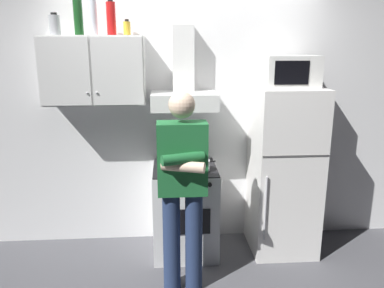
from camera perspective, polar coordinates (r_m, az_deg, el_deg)
ground_plane at (r=3.68m, az=0.00°, el=-17.60°), size 7.00×7.00×0.00m
back_wall_tiled at (r=3.77m, az=-0.65°, el=5.24°), size 4.80×0.10×2.70m
upper_cabinet at (r=3.55m, az=-14.53°, el=10.72°), size 0.90×0.37×0.60m
stove_oven at (r=3.69m, az=-1.06°, el=-9.87°), size 0.60×0.62×0.87m
range_hood at (r=3.51m, az=-1.26°, el=8.63°), size 0.60×0.44×0.75m
refrigerator at (r=3.73m, az=13.70°, el=-4.01°), size 0.60×0.62×1.60m
microwave at (r=3.57m, az=14.52°, el=10.57°), size 0.48×0.37×0.28m
person_standing at (r=2.95m, az=-1.46°, el=-6.46°), size 0.38×0.33×1.64m
cooking_pot at (r=3.42m, az=1.19°, el=-3.17°), size 0.28×0.18×0.09m
bottle_wine_green at (r=3.54m, az=-16.82°, el=18.01°), size 0.08×0.08×0.33m
bottle_soda_red at (r=3.52m, az=-12.11°, el=18.04°), size 0.08×0.08×0.30m
bottle_spice_jar at (r=3.49m, az=-9.79°, el=16.85°), size 0.06×0.06×0.14m
bottle_canister_steel at (r=3.58m, az=-20.03°, el=16.55°), size 0.09×0.09×0.19m
bottle_vodka_clear at (r=3.54m, az=-14.73°, el=17.97°), size 0.07×0.07×0.31m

